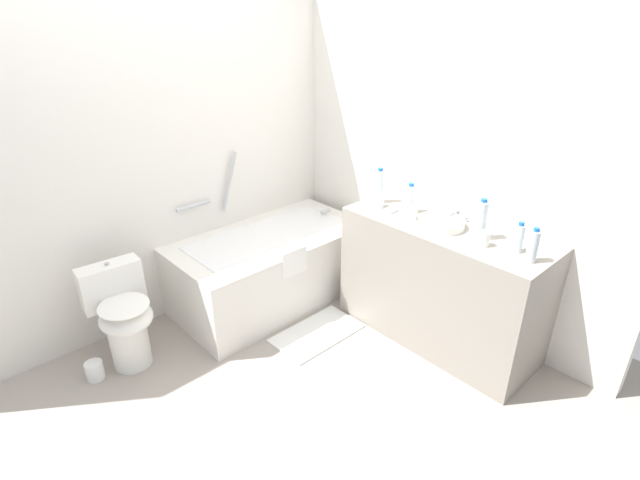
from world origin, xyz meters
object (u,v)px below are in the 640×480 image
object	(u,v)px
water_bottle_1	(481,220)
soap_dish	(391,210)
sink_basin	(442,223)
bathtub	(271,265)
toilet	(123,317)
water_bottle_4	(380,186)
drinking_glass_0	(379,202)
drinking_glass_2	(413,213)
toilet_paper_roll	(95,371)
sink_faucet	(457,215)
water_bottle_2	(533,246)
water_bottle_3	(519,238)
drinking_glass_1	(484,239)
bath_mat	(317,333)
water_bottle_0	(410,199)

from	to	relation	value
water_bottle_1	soap_dish	bearing A→B (deg)	94.81
sink_basin	bathtub	bearing A→B (deg)	113.45
water_bottle_1	soap_dish	size ratio (longest dim) A/B	2.91
toilet	water_bottle_4	xyz separation A→B (m)	(1.74, -0.63, 0.64)
bathtub	drinking_glass_0	distance (m)	1.03
drinking_glass_2	toilet_paper_roll	bearing A→B (deg)	152.68
sink_faucet	toilet_paper_roll	xyz separation A→B (m)	(-2.11, 1.19, -0.84)
water_bottle_2	water_bottle_3	size ratio (longest dim) A/B	1.10
bathtub	water_bottle_1	xyz separation A→B (m)	(0.53, -1.44, 0.69)
water_bottle_3	water_bottle_1	bearing A→B (deg)	90.62
sink_faucet	drinking_glass_2	xyz separation A→B (m)	(-0.21, 0.21, 0.01)
sink_basin	toilet	bearing A→B (deg)	144.72
toilet_paper_roll	water_bottle_1	bearing A→B (deg)	-36.49
sink_basin	sink_faucet	world-z (taller)	sink_faucet
bathtub	water_bottle_4	size ratio (longest dim) A/B	5.93
water_bottle_2	water_bottle_3	bearing A→B (deg)	61.99
drinking_glass_0	drinking_glass_1	bearing A→B (deg)	-91.02
sink_basin	water_bottle_2	size ratio (longest dim) A/B	1.42
drinking_glass_1	toilet_paper_roll	size ratio (longest dim) A/B	0.72
water_bottle_4	drinking_glass_0	world-z (taller)	water_bottle_4
drinking_glass_0	drinking_glass_2	size ratio (longest dim) A/B	0.87
soap_dish	sink_basin	bearing A→B (deg)	-84.97
bathtub	water_bottle_1	world-z (taller)	bathtub
toilet	sink_basin	bearing A→B (deg)	59.55
bath_mat	drinking_glass_0	bearing A→B (deg)	-6.61
water_bottle_0	drinking_glass_0	distance (m)	0.23
sink_faucet	drinking_glass_2	bearing A→B (deg)	135.06
soap_dish	toilet_paper_roll	distance (m)	2.23
water_bottle_3	drinking_glass_2	bearing A→B (deg)	94.57
toilet	drinking_glass_0	world-z (taller)	drinking_glass_0
toilet	soap_dish	distance (m)	1.92
water_bottle_1	drinking_glass_2	xyz separation A→B (m)	(-0.05, 0.47, -0.08)
water_bottle_1	sink_basin	bearing A→B (deg)	94.46
drinking_glass_0	water_bottle_1	bearing A→B (deg)	-85.85
drinking_glass_0	water_bottle_4	bearing A→B (deg)	40.56
sink_faucet	water_bottle_2	xyz separation A→B (m)	(-0.21, -0.61, 0.06)
water_bottle_1	drinking_glass_2	size ratio (longest dim) A/B	2.98
water_bottle_2	bath_mat	world-z (taller)	water_bottle_2
water_bottle_1	bathtub	bearing A→B (deg)	110.32
toilet	water_bottle_1	world-z (taller)	water_bottle_1
drinking_glass_2	toilet_paper_roll	xyz separation A→B (m)	(-1.91, 0.98, -0.86)
water_bottle_2	drinking_glass_1	size ratio (longest dim) A/B	2.33
bathtub	soap_dish	world-z (taller)	bathtub
water_bottle_4	bathtub	bearing A→B (deg)	131.97
water_bottle_2	drinking_glass_2	size ratio (longest dim) A/B	2.36
drinking_glass_2	sink_basin	bearing A→B (deg)	-80.74
bathtub	water_bottle_3	size ratio (longest dim) A/B	8.13
toilet	drinking_glass_1	distance (m)	2.32
drinking_glass_1	sink_faucet	bearing A→B (deg)	55.78
bathtub	water_bottle_0	bearing A→B (deg)	-57.92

